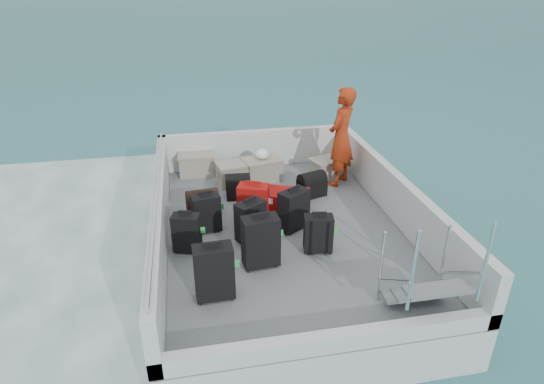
{
  "coord_description": "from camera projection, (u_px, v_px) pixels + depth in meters",
  "views": [
    {
      "loc": [
        -1.25,
        -5.64,
        4.02
      ],
      "look_at": [
        -0.08,
        0.43,
        1.0
      ],
      "focal_mm": 30.0,
      "sensor_mm": 36.0,
      "label": 1
    }
  ],
  "objects": [
    {
      "name": "suitcase_6",
      "position": [
        318.0,
        234.0,
        6.01
      ],
      "size": [
        0.41,
        0.28,
        0.53
      ],
      "primitive_type": "cube",
      "rotation": [
        0.0,
        0.0,
        -0.17
      ],
      "color": "black",
      "rests_on": "deck"
    },
    {
      "name": "ground",
      "position": [
        282.0,
        262.0,
        6.96
      ],
      "size": [
        160.0,
        160.0,
        0.0
      ],
      "primitive_type": "plane",
      "color": "#1B5F60",
      "rests_on": "ground"
    },
    {
      "name": "suitcase_5",
      "position": [
        253.0,
        204.0,
        6.68
      ],
      "size": [
        0.5,
        0.4,
        0.61
      ],
      "primitive_type": "cube",
      "rotation": [
        0.0,
        0.0,
        -0.36
      ],
      "color": "#AA120D",
      "rests_on": "deck"
    },
    {
      "name": "suitcase_2",
      "position": [
        206.0,
        214.0,
        6.47
      ],
      "size": [
        0.43,
        0.3,
        0.57
      ],
      "primitive_type": "cube",
      "rotation": [
        0.0,
        0.0,
        0.19
      ],
      "color": "black",
      "rests_on": "deck"
    },
    {
      "name": "suitcase_4",
      "position": [
        251.0,
        222.0,
        6.24
      ],
      "size": [
        0.46,
        0.41,
        0.59
      ],
      "primitive_type": "cube",
      "rotation": [
        0.0,
        0.0,
        0.57
      ],
      "color": "black",
      "rests_on": "deck"
    },
    {
      "name": "crate_1",
      "position": [
        235.0,
        174.0,
        7.98
      ],
      "size": [
        0.66,
        0.51,
        0.36
      ],
      "primitive_type": "cube",
      "rotation": [
        0.0,
        0.0,
        0.18
      ],
      "color": "gray",
      "rests_on": "deck"
    },
    {
      "name": "duffel_1",
      "position": [
        238.0,
        188.0,
        7.51
      ],
      "size": [
        0.41,
        0.32,
        0.32
      ],
      "primitive_type": null,
      "rotation": [
        0.0,
        0.0,
        -0.05
      ],
      "color": "black",
      "rests_on": "deck"
    },
    {
      "name": "deck",
      "position": [
        283.0,
        228.0,
        6.69
      ],
      "size": [
        3.3,
        4.7,
        0.02
      ],
      "primitive_type": "cube",
      "color": "slate",
      "rests_on": "ferry_hull"
    },
    {
      "name": "suitcase_7",
      "position": [
        294.0,
        210.0,
        6.53
      ],
      "size": [
        0.5,
        0.44,
        0.6
      ],
      "primitive_type": "cube",
      "rotation": [
        0.0,
        0.0,
        0.56
      ],
      "color": "black",
      "rests_on": "deck"
    },
    {
      "name": "suitcase_3",
      "position": [
        261.0,
        242.0,
        5.68
      ],
      "size": [
        0.48,
        0.31,
        0.69
      ],
      "primitive_type": "cube",
      "rotation": [
        0.0,
        0.0,
        0.11
      ],
      "color": "black",
      "rests_on": "deck"
    },
    {
      "name": "ferry_hull",
      "position": [
        282.0,
        246.0,
        6.83
      ],
      "size": [
        3.6,
        5.0,
        0.6
      ],
      "primitive_type": "cube",
      "color": "silver",
      "rests_on": "ground"
    },
    {
      "name": "suitcase_1",
      "position": [
        187.0,
        233.0,
        6.01
      ],
      "size": [
        0.4,
        0.29,
        0.54
      ],
      "primitive_type": "cube",
      "rotation": [
        0.0,
        0.0,
        -0.27
      ],
      "color": "black",
      "rests_on": "deck"
    },
    {
      "name": "duffel_2",
      "position": [
        312.0,
        186.0,
        7.57
      ],
      "size": [
        0.51,
        0.42,
        0.32
      ],
      "primitive_type": null,
      "rotation": [
        0.0,
        0.0,
        0.31
      ],
      "color": "black",
      "rests_on": "deck"
    },
    {
      "name": "yellow_bag",
      "position": [
        338.0,
        166.0,
        8.51
      ],
      "size": [
        0.28,
        0.26,
        0.22
      ],
      "primitive_type": "ellipsoid",
      "color": "yellow",
      "rests_on": "deck"
    },
    {
      "name": "crate_2",
      "position": [
        262.0,
        170.0,
        8.12
      ],
      "size": [
        0.71,
        0.56,
        0.38
      ],
      "primitive_type": "cube",
      "rotation": [
        0.0,
        0.0,
        0.22
      ],
      "color": "gray",
      "rests_on": "deck"
    },
    {
      "name": "passenger",
      "position": [
        341.0,
        137.0,
        7.71
      ],
      "size": [
        0.73,
        0.73,
        1.71
      ],
      "primitive_type": "imported",
      "rotation": [
        0.0,
        0.0,
        -2.34
      ],
      "color": "red",
      "rests_on": "deck"
    },
    {
      "name": "duffel_0",
      "position": [
        203.0,
        205.0,
        6.97
      ],
      "size": [
        0.52,
        0.35,
        0.32
      ],
      "primitive_type": null,
      "rotation": [
        0.0,
        0.0,
        0.11
      ],
      "color": "black",
      "rests_on": "deck"
    },
    {
      "name": "suitcase_0",
      "position": [
        214.0,
        273.0,
        5.11
      ],
      "size": [
        0.45,
        0.27,
        0.68
      ],
      "primitive_type": "cube",
      "rotation": [
        0.0,
        0.0,
        0.05
      ],
      "color": "black",
      "rests_on": "deck"
    },
    {
      "name": "crate_3",
      "position": [
        327.0,
        169.0,
        8.23
      ],
      "size": [
        0.64,
        0.53,
        0.33
      ],
      "primitive_type": "cube",
      "rotation": [
        0.0,
        0.0,
        0.32
      ],
      "color": "gray",
      "rests_on": "deck"
    },
    {
      "name": "crate_0",
      "position": [
        197.0,
        165.0,
        8.35
      ],
      "size": [
        0.65,
        0.47,
        0.38
      ],
      "primitive_type": "cube",
      "rotation": [
        0.0,
        0.0,
        -0.06
      ],
      "color": "gray",
      "rests_on": "deck"
    },
    {
      "name": "suitcase_8",
      "position": [
        286.0,
        199.0,
        7.2
      ],
      "size": [
        0.81,
        0.68,
        0.27
      ],
      "primitive_type": "cube",
      "rotation": [
        0.0,
        0.0,
        1.2
      ],
      "color": "#AA120D",
      "rests_on": "deck"
    },
    {
      "name": "white_bag",
      "position": [
        262.0,
        156.0,
        8.0
      ],
      "size": [
        0.24,
        0.24,
        0.18
      ],
      "primitive_type": "ellipsoid",
      "color": "white",
      "rests_on": "crate_2"
    },
    {
      "name": "deck_fittings",
      "position": [
        312.0,
        213.0,
        6.3
      ],
      "size": [
        3.6,
        5.0,
        0.9
      ],
      "color": "silver",
      "rests_on": "deck"
    }
  ]
}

